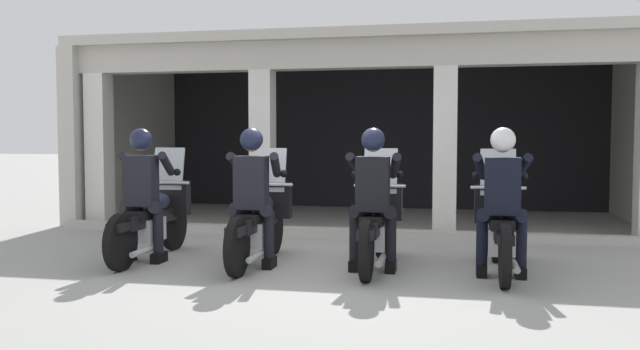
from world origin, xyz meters
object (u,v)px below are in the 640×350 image
police_officer_center_left (252,185)px  motorcycle_center_right (376,223)px  motorcycle_center_left (260,221)px  police_officer_center_right (373,187)px  motorcycle_far_left (154,217)px  police_officer_far_left (142,183)px  police_officer_far_right (502,189)px  motorcycle_far_right (500,227)px

police_officer_center_left → motorcycle_center_right: size_ratio=0.78×
motorcycle_center_left → police_officer_center_right: (1.37, -0.22, 0.44)m
motorcycle_center_left → motorcycle_far_left: bearing=174.3°
police_officer_far_left → motorcycle_center_right: size_ratio=0.78×
motorcycle_far_left → motorcycle_center_right: same height
motorcycle_center_left → police_officer_far_right: size_ratio=1.29×
motorcycle_far_right → police_officer_far_right: bearing=-92.4°
police_officer_center_left → motorcycle_center_right: bearing=10.3°
motorcycle_center_right → police_officer_far_right: police_officer_far_right is taller
police_officer_far_left → motorcycle_center_left: (1.37, 0.24, -0.44)m
police_officer_center_right → police_officer_far_right: (1.37, -0.02, 0.00)m
police_officer_center_left → police_officer_center_right: bearing=-1.3°
motorcycle_far_left → police_officer_center_left: police_officer_center_left is taller
police_officer_far_left → police_officer_far_right: bearing=-8.0°
police_officer_far_left → police_officer_center_left: same height
police_officer_far_left → motorcycle_center_right: police_officer_far_left is taller
police_officer_center_right → motorcycle_far_right: size_ratio=0.78×
motorcycle_far_left → motorcycle_far_right: same height
motorcycle_far_left → police_officer_far_right: (4.10, -0.29, 0.44)m
motorcycle_center_left → police_officer_center_right: size_ratio=1.29×
motorcycle_far_left → police_officer_far_left: 0.52m
motorcycle_far_left → police_officer_center_left: size_ratio=1.29×
motorcycle_center_left → motorcycle_far_right: size_ratio=1.00×
police_officer_far_right → motorcycle_far_right: bearing=87.6°
motorcycle_far_right → police_officer_far_right: police_officer_far_right is taller
police_officer_center_left → police_officer_center_right: (1.37, 0.06, 0.00)m
motorcycle_far_left → police_officer_center_right: bearing=-13.5°
motorcycle_far_left → police_officer_center_right: size_ratio=1.29×
police_officer_far_right → police_officer_center_left: bearing=178.7°
motorcycle_far_left → motorcycle_center_left: 1.37m
motorcycle_center_right → police_officer_far_left: bearing=-175.3°
police_officer_center_left → police_officer_far_right: 2.74m
police_officer_far_left → police_officer_center_left: bearing=-9.8°
police_officer_far_left → motorcycle_center_right: bearing=-1.6°
police_officer_center_left → motorcycle_center_left: bearing=85.9°
motorcycle_far_right → motorcycle_center_right: bearing=176.9°
motorcycle_far_left → police_officer_center_right: police_officer_center_right is taller
police_officer_far_left → motorcycle_center_left: 1.46m
motorcycle_center_left → police_officer_center_right: police_officer_center_right is taller
motorcycle_center_right → police_officer_center_right: police_officer_center_right is taller
police_officer_far_left → motorcycle_center_left: size_ratio=0.78×
police_officer_center_left → motorcycle_center_right: police_officer_center_left is taller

